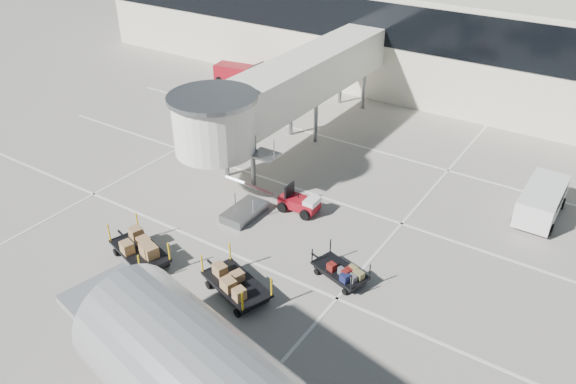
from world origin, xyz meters
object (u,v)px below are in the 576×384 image
box_cart_far (140,249)px  belt_loader (238,74)px  baggage_tug (300,203)px  box_cart_near (237,285)px  ground_worker (116,289)px  minivan (542,199)px  suitcase_cart (341,271)px

box_cart_far → belt_loader: belt_loader is taller
baggage_tug → box_cart_near: (1.37, -7.30, 0.05)m
baggage_tug → ground_worker: bearing=-104.4°
ground_worker → minivan: (13.47, 17.50, 0.11)m
suitcase_cart → minivan: minivan is taller
baggage_tug → ground_worker: 10.98m
box_cart_far → minivan: 21.00m
ground_worker → minivan: size_ratio=0.40×
suitcase_cart → minivan: (6.32, 10.64, 0.58)m
box_cart_far → box_cart_near: bearing=23.1°
box_cart_far → belt_loader: bearing=134.0°
box_cart_near → belt_loader: 27.02m
box_cart_far → minivan: bearing=61.4°
suitcase_cart → belt_loader: (-19.85, 17.86, 0.30)m
baggage_tug → box_cart_near: 7.43m
ground_worker → suitcase_cart: bearing=36.2°
box_cart_far → suitcase_cart: bearing=42.1°
baggage_tug → belt_loader: size_ratio=0.51×
box_cart_near → belt_loader: bearing=145.8°
box_cart_near → belt_loader: size_ratio=0.96×
box_cart_near → belt_loader: (-16.56, 21.34, 0.18)m
suitcase_cart → baggage_tug: bearing=156.6°
box_cart_far → minivan: (14.99, 14.70, 0.39)m
suitcase_cart → ground_worker: bearing=-120.2°
ground_worker → belt_loader: 27.80m
box_cart_near → minivan: minivan is taller
ground_worker → minivan: ground_worker is taller
baggage_tug → belt_loader: belt_loader is taller
belt_loader → box_cart_far: bearing=-72.5°
minivan → belt_loader: size_ratio=1.05×
baggage_tug → belt_loader: bearing=136.0°
box_cart_far → ground_worker: bearing=-44.5°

